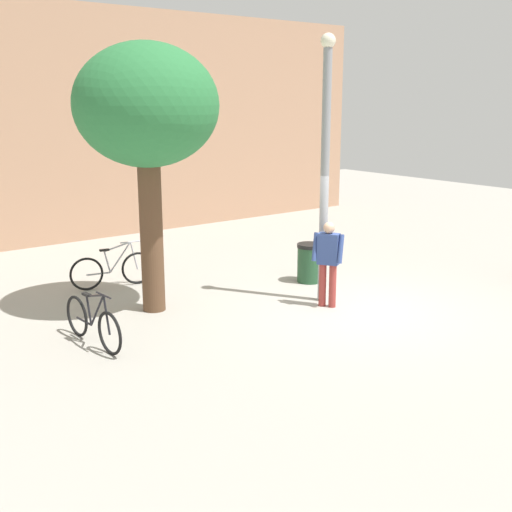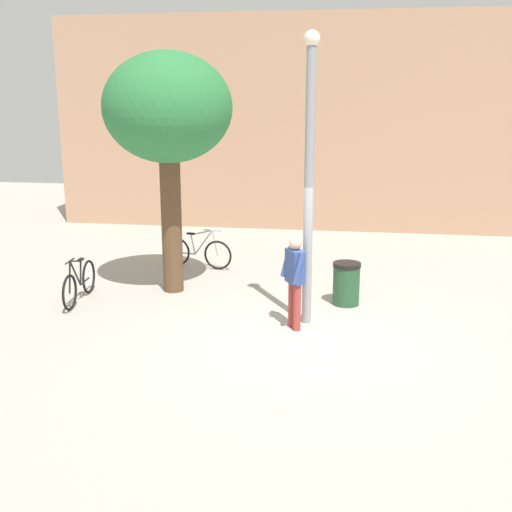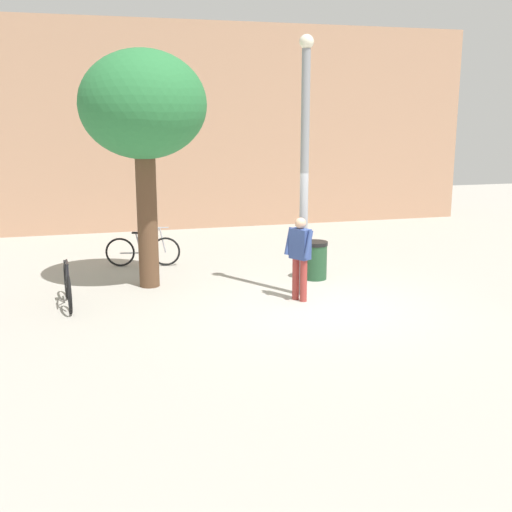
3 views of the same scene
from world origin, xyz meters
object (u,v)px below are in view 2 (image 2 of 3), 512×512
Objects in this scene: person_by_lamppost at (295,277)px; trash_bin at (346,283)px; lamppost at (309,172)px; bicycle_black at (79,283)px; bicycle_silver at (197,252)px; plaza_tree at (168,112)px.

trash_bin is at bearing 59.33° from person_by_lamppost.
lamppost is 3.06× the size of person_by_lamppost.
lamppost is at bearing 61.57° from person_by_lamppost.
lamppost is 5.23m from bicycle_black.
person_by_lamppost is (-0.19, -0.35, -1.81)m from lamppost.
bicycle_black is 2.11× the size of trash_bin.
lamppost is 5.96× the size of trash_bin.
bicycle_silver is 2.08× the size of trash_bin.
lamppost reaches higher than person_by_lamppost.
trash_bin is (3.61, -2.25, 0.05)m from bicycle_silver.
lamppost reaches higher than plaza_tree.
bicycle_silver and bicycle_black have the same top height.
bicycle_silver is at bearing 148.02° from trash_bin.
trash_bin is (3.66, -0.36, -3.31)m from plaza_tree.
lamppost reaches higher than trash_bin.
plaza_tree is at bearing 152.92° from lamppost.
trash_bin is at bearing -31.98° from bicycle_silver.
bicycle_black is (-1.67, -1.00, -3.36)m from plaza_tree.
plaza_tree is at bearing 145.98° from person_by_lamppost.
lamppost is at bearing -6.26° from bicycle_black.
bicycle_black is at bearing 168.99° from person_by_lamppost.
bicycle_silver is 4.25m from trash_bin.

